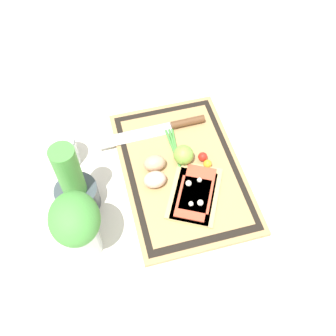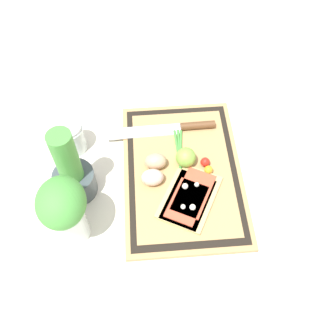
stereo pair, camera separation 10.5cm
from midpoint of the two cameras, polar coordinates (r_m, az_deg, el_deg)
ground_plane at (r=1.08m, az=4.89°, el=-1.04°), size 6.00×6.00×0.00m
cutting_board at (r=1.07m, az=4.92°, el=-0.82°), size 0.48×0.32×0.02m
pizza_slice_near at (r=1.02m, az=6.46°, el=-4.38°), size 0.21×0.18×0.02m
pizza_slice_far at (r=1.01m, az=5.74°, el=-4.77°), size 0.19×0.17×0.02m
knife at (r=1.14m, az=4.21°, el=5.69°), size 0.04×0.32×0.02m
egg_brown at (r=1.05m, az=1.03°, el=0.76°), size 0.04×0.06×0.04m
egg_pink at (r=1.02m, az=0.63°, el=-1.59°), size 0.04×0.06×0.04m
lime at (r=1.06m, az=5.42°, el=1.35°), size 0.05×0.05×0.05m
cherry_tomato_red at (r=1.07m, az=8.19°, el=0.65°), size 0.03×0.03×0.03m
cherry_tomato_yellow at (r=1.06m, az=8.71°, el=-0.47°), size 0.02×0.02×0.02m
scallion_bunch at (r=1.07m, az=4.61°, el=-0.06°), size 0.25×0.04×0.01m
herb_pot at (r=1.00m, az=-10.89°, el=-0.98°), size 0.11×0.11×0.23m
sauce_jar at (r=1.11m, az=-11.33°, el=3.94°), size 0.08×0.08×0.09m
herb_glass at (r=0.90m, az=-11.64°, el=-6.18°), size 0.13×0.11×0.20m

